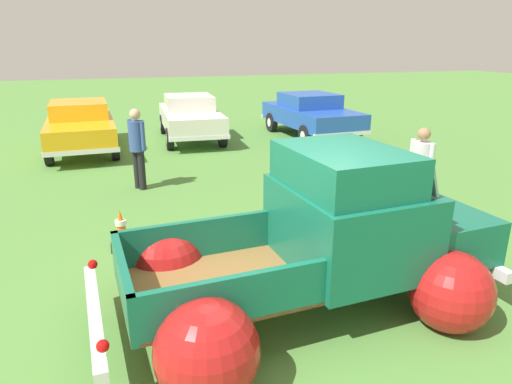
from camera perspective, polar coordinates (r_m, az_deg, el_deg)
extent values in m
plane|color=#548C3D|center=(5.64, 5.02, -14.43)|extent=(80.00, 80.00, 0.00)
cylinder|color=black|center=(6.80, 12.82, -5.29)|extent=(0.77, 0.26, 0.76)
cylinder|color=silver|center=(6.80, 12.82, -5.29)|extent=(0.35, 0.25, 0.34)
cylinder|color=black|center=(5.62, 22.97, -11.59)|extent=(0.77, 0.26, 0.76)
cylinder|color=silver|center=(5.62, 22.97, -11.59)|extent=(0.35, 0.25, 0.34)
cylinder|color=black|center=(5.80, -11.06, -9.41)|extent=(0.77, 0.26, 0.76)
cylinder|color=silver|center=(5.80, -11.06, -9.41)|extent=(0.35, 0.25, 0.34)
cylinder|color=black|center=(4.36, -6.33, -19.46)|extent=(0.77, 0.26, 0.76)
cylinder|color=silver|center=(4.36, -6.33, -19.46)|extent=(0.35, 0.25, 0.34)
sphere|color=red|center=(5.82, -11.19, -8.67)|extent=(1.01, 1.01, 0.96)
sphere|color=red|center=(4.28, -6.17, -19.21)|extent=(1.01, 1.01, 0.96)
cube|color=olive|center=(5.06, -4.67, -11.43)|extent=(2.13, 1.65, 0.04)
cube|color=#14664C|center=(5.58, -6.97, -5.89)|extent=(2.05, 0.20, 0.50)
cube|color=#14664C|center=(4.34, -1.81, -13.24)|extent=(2.05, 0.20, 0.50)
cube|color=#14664C|center=(5.28, 5.59, -7.29)|extent=(0.17, 1.54, 0.50)
cube|color=#14664C|center=(4.80, -16.26, -10.78)|extent=(0.17, 1.54, 0.50)
cube|color=#14664C|center=(5.48, 11.41, -4.03)|extent=(1.54, 1.78, 0.95)
cube|color=#14664C|center=(5.21, 10.96, 2.95)|extent=(1.24, 1.60, 0.45)
cube|color=#8CADB7|center=(5.58, 16.56, 3.32)|extent=(0.23, 1.47, 0.38)
cube|color=#14664C|center=(6.17, 19.55, -4.23)|extent=(1.34, 1.69, 0.55)
sphere|color=red|center=(6.81, 12.70, -4.89)|extent=(0.97, 0.97, 0.92)
sphere|color=red|center=(5.58, 23.23, -11.36)|extent=(0.97, 0.97, 0.92)
cube|color=silver|center=(4.94, -19.55, -14.37)|extent=(0.23, 1.98, 0.14)
cube|color=silver|center=(6.64, 22.80, -6.14)|extent=(0.23, 1.98, 0.14)
sphere|color=red|center=(5.55, -19.77, -8.52)|extent=(0.12, 0.12, 0.11)
sphere|color=red|center=(4.18, -18.64, -17.81)|extent=(0.12, 0.12, 0.11)
cylinder|color=black|center=(12.98, -17.25, 5.29)|extent=(0.22, 0.67, 0.66)
cylinder|color=silver|center=(12.98, -17.25, 5.29)|extent=(0.22, 0.30, 0.30)
cylinder|color=black|center=(13.02, -24.55, 4.50)|extent=(0.22, 0.67, 0.66)
cylinder|color=silver|center=(13.02, -24.55, 4.50)|extent=(0.22, 0.30, 0.30)
cylinder|color=black|center=(15.83, -17.91, 7.43)|extent=(0.22, 0.67, 0.66)
cylinder|color=silver|center=(15.83, -17.91, 7.43)|extent=(0.22, 0.30, 0.30)
cylinder|color=black|center=(15.86, -23.92, 6.77)|extent=(0.22, 0.67, 0.66)
cylinder|color=silver|center=(15.86, -23.92, 6.77)|extent=(0.22, 0.30, 0.30)
cube|color=#F2A819|center=(14.33, -21.09, 7.58)|extent=(1.90, 4.59, 0.55)
cube|color=#F2A819|center=(14.44, -21.31, 9.64)|extent=(1.59, 1.95, 0.45)
cube|color=silver|center=(16.58, -20.97, 7.97)|extent=(1.84, 0.15, 0.12)
cube|color=silver|center=(12.19, -20.97, 4.69)|extent=(1.84, 0.15, 0.12)
cylinder|color=black|center=(14.05, -4.23, 6.99)|extent=(0.24, 0.67, 0.66)
cylinder|color=silver|center=(14.05, -4.23, 6.99)|extent=(0.23, 0.31, 0.30)
cylinder|color=black|center=(13.85, -10.74, 6.55)|extent=(0.24, 0.67, 0.66)
cylinder|color=silver|center=(13.85, -10.74, 6.55)|extent=(0.23, 0.31, 0.30)
cylinder|color=black|center=(16.66, -6.02, 8.69)|extent=(0.24, 0.67, 0.66)
cylinder|color=silver|center=(16.66, -6.02, 8.69)|extent=(0.23, 0.31, 0.30)
cylinder|color=black|center=(16.49, -11.53, 8.33)|extent=(0.24, 0.67, 0.66)
cylinder|color=silver|center=(16.49, -11.53, 8.33)|extent=(0.23, 0.31, 0.30)
cube|color=silver|center=(15.18, -8.23, 9.12)|extent=(1.96, 4.31, 0.55)
cube|color=silver|center=(15.27, -8.39, 11.06)|extent=(1.57, 1.85, 0.45)
cube|color=silver|center=(17.24, -9.06, 9.29)|extent=(1.77, 0.21, 0.12)
cube|color=silver|center=(13.20, -7.05, 6.71)|extent=(1.77, 0.21, 0.12)
cylinder|color=black|center=(15.02, 12.24, 7.35)|extent=(0.23, 0.67, 0.66)
cylinder|color=silver|center=(15.02, 12.24, 7.35)|extent=(0.22, 0.31, 0.30)
cylinder|color=black|center=(14.15, 6.22, 7.01)|extent=(0.23, 0.67, 0.66)
cylinder|color=silver|center=(14.15, 6.22, 7.01)|extent=(0.22, 0.31, 0.30)
cylinder|color=black|center=(17.32, 7.38, 9.00)|extent=(0.23, 0.67, 0.66)
cylinder|color=silver|center=(17.32, 7.38, 9.00)|extent=(0.22, 0.31, 0.30)
cylinder|color=black|center=(16.57, 1.96, 8.73)|extent=(0.23, 0.67, 0.66)
cylinder|color=silver|center=(16.57, 1.96, 8.73)|extent=(0.22, 0.31, 0.30)
cube|color=blue|center=(15.67, 6.91, 9.45)|extent=(2.04, 4.30, 0.55)
cube|color=blue|center=(15.76, 6.69, 11.34)|extent=(1.70, 1.84, 0.45)
cube|color=silver|center=(17.56, 3.72, 9.63)|extent=(1.93, 0.18, 0.12)
cube|color=silver|center=(13.94, 10.82, 7.13)|extent=(1.93, 0.18, 0.12)
cylinder|color=black|center=(10.25, -14.66, 2.78)|extent=(0.21, 0.21, 0.85)
cylinder|color=black|center=(10.11, -14.10, 2.62)|extent=(0.21, 0.21, 0.85)
cylinder|color=#334C8C|center=(10.02, -14.71, 6.79)|extent=(0.47, 0.47, 0.63)
cylinder|color=#334C8C|center=(10.19, -15.45, 7.09)|extent=(0.12, 0.12, 0.60)
cylinder|color=#334C8C|center=(9.83, -13.97, 6.83)|extent=(0.12, 0.12, 0.60)
sphere|color=#DBAD84|center=(9.94, -14.92, 9.40)|extent=(0.31, 0.31, 0.23)
cylinder|color=black|center=(8.53, 19.87, -0.91)|extent=(0.17, 0.17, 0.81)
cylinder|color=black|center=(8.64, 19.06, -0.59)|extent=(0.17, 0.17, 0.81)
cylinder|color=silver|center=(8.39, 19.97, 3.85)|extent=(0.39, 0.39, 0.61)
cylinder|color=silver|center=(8.24, 21.08, 3.70)|extent=(0.10, 0.10, 0.58)
cylinder|color=silver|center=(8.53, 18.93, 4.39)|extent=(0.10, 0.10, 0.58)
sphere|color=#A87A56|center=(8.30, 20.29, 6.82)|extent=(0.25, 0.25, 0.22)
cube|color=black|center=(7.44, -16.31, -6.58)|extent=(0.36, 0.36, 0.03)
cone|color=orange|center=(7.31, -16.53, -4.33)|extent=(0.28, 0.28, 0.60)
cylinder|color=white|center=(7.28, -16.59, -3.68)|extent=(0.17, 0.17, 0.08)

